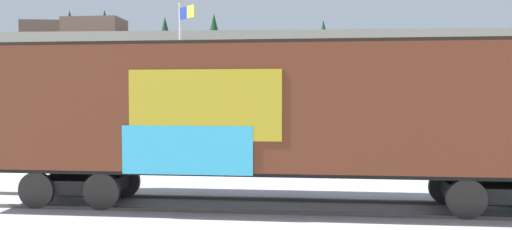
% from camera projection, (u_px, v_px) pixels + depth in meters
% --- Properties ---
extents(ground_plane, '(260.00, 260.00, 0.00)m').
position_uv_depth(ground_plane, '(231.00, 206.00, 11.79)').
color(ground_plane, silver).
extents(track, '(60.01, 4.40, 0.08)m').
position_uv_depth(track, '(330.00, 207.00, 11.60)').
color(track, '#4C4742').
rests_on(track, ground_plane).
extents(freight_car, '(15.80, 3.72, 4.23)m').
position_uv_depth(freight_car, '(278.00, 110.00, 11.62)').
color(freight_car, '#5B2B19').
rests_on(freight_car, ground_plane).
extents(flagpole, '(1.07, 1.05, 7.91)m').
position_uv_depth(flagpole, '(182.00, 58.00, 25.14)').
color(flagpole, silver).
rests_on(flagpole, ground_plane).
extents(hillside, '(111.49, 43.67, 13.61)m').
position_uv_depth(hillside, '(272.00, 83.00, 68.01)').
color(hillside, gray).
rests_on(hillside, ground_plane).
extents(parked_car_tan, '(4.27, 2.07, 1.71)m').
position_uv_depth(parked_car_tan, '(131.00, 146.00, 18.45)').
color(parked_car_tan, '#9E8966').
rests_on(parked_car_tan, ground_plane).
extents(parked_car_blue, '(4.38, 2.36, 1.81)m').
position_uv_depth(parked_car_blue, '(291.00, 146.00, 18.15)').
color(parked_car_blue, navy).
rests_on(parked_car_blue, ground_plane).
extents(parked_car_green, '(4.37, 2.43, 1.69)m').
position_uv_depth(parked_car_green, '(437.00, 148.00, 17.52)').
color(parked_car_green, '#1E5933').
rests_on(parked_car_green, ground_plane).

